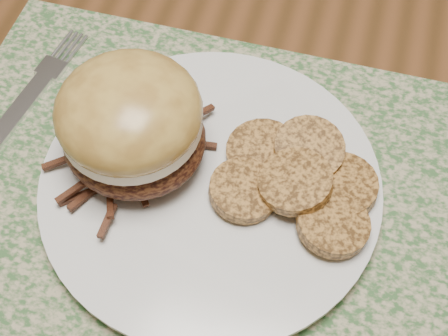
% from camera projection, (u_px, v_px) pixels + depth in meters
% --- Properties ---
extents(ground, '(3.50, 3.50, 0.00)m').
position_uv_depth(ground, '(332.00, 315.00, 1.23)').
color(ground, '#52391C').
rests_on(ground, ground).
extents(dining_table, '(1.50, 0.90, 0.75)m').
position_uv_depth(dining_table, '(425.00, 108.00, 0.66)').
color(dining_table, brown).
rests_on(dining_table, ground).
extents(placemat, '(0.45, 0.33, 0.00)m').
position_uv_depth(placemat, '(195.00, 185.00, 0.52)').
color(placemat, '#355C2F').
rests_on(placemat, dining_table).
extents(dinner_plate, '(0.26, 0.26, 0.02)m').
position_uv_depth(dinner_plate, '(211.00, 185.00, 0.51)').
color(dinner_plate, silver).
rests_on(dinner_plate, placemat).
extents(pork_sandwich, '(0.15, 0.15, 0.09)m').
position_uv_depth(pork_sandwich, '(131.00, 123.00, 0.48)').
color(pork_sandwich, black).
rests_on(pork_sandwich, dinner_plate).
extents(roasted_potatoes, '(0.14, 0.14, 0.03)m').
position_uv_depth(roasted_potatoes, '(298.00, 179.00, 0.49)').
color(roasted_potatoes, '#A46E30').
rests_on(roasted_potatoes, dinner_plate).
extents(fork, '(0.05, 0.20, 0.00)m').
position_uv_depth(fork, '(20.00, 108.00, 0.56)').
color(fork, silver).
rests_on(fork, placemat).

